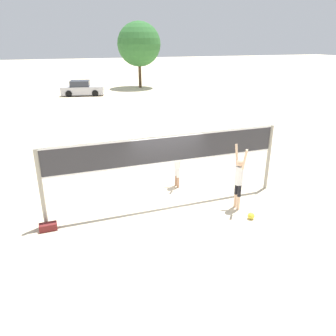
# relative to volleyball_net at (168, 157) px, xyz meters

# --- Properties ---
(ground_plane) EXTENTS (200.00, 200.00, 0.00)m
(ground_plane) POSITION_rel_volleyball_net_xyz_m (0.00, 0.00, -1.80)
(ground_plane) COLOR beige
(volleyball_net) EXTENTS (8.30, 0.13, 2.53)m
(volleyball_net) POSITION_rel_volleyball_net_xyz_m (0.00, 0.00, 0.00)
(volleyball_net) COLOR gray
(volleyball_net) RESTS_ON ground_plane
(player_spiker) EXTENTS (0.28, 0.72, 2.25)m
(player_spiker) POSITION_rel_volleyball_net_xyz_m (2.14, -1.08, -0.61)
(player_spiker) COLOR beige
(player_spiker) RESTS_ON ground_plane
(player_blocker) EXTENTS (0.28, 0.68, 1.96)m
(player_blocker) POSITION_rel_volleyball_net_xyz_m (0.86, 1.32, -0.78)
(player_blocker) COLOR tan
(player_blocker) RESTS_ON ground_plane
(volleyball) EXTENTS (0.22, 0.22, 0.22)m
(volleyball) POSITION_rel_volleyball_net_xyz_m (2.20, -1.88, -1.69)
(volleyball) COLOR yellow
(volleyball) RESTS_ON ground_plane
(gear_bag) EXTENTS (0.52, 0.27, 0.22)m
(gear_bag) POSITION_rel_volleyball_net_xyz_m (-4.04, -0.31, -1.69)
(gear_bag) COLOR maroon
(gear_bag) RESTS_ON ground_plane
(parked_car_near) EXTENTS (4.58, 2.70, 1.52)m
(parked_car_near) POSITION_rel_volleyball_net_xyz_m (-0.02, 26.13, -1.12)
(parked_car_near) COLOR #B7B7BC
(parked_car_near) RESTS_ON ground_plane
(tree_left_cluster) EXTENTS (5.07, 5.07, 7.52)m
(tree_left_cluster) POSITION_rel_volleyball_net_xyz_m (7.32, 29.90, 3.17)
(tree_left_cluster) COLOR #4C3823
(tree_left_cluster) RESTS_ON ground_plane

